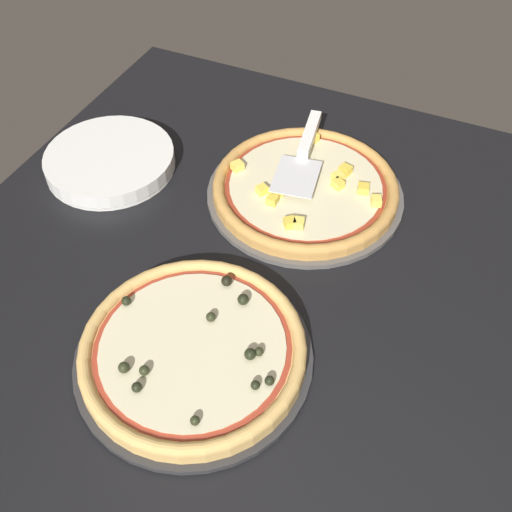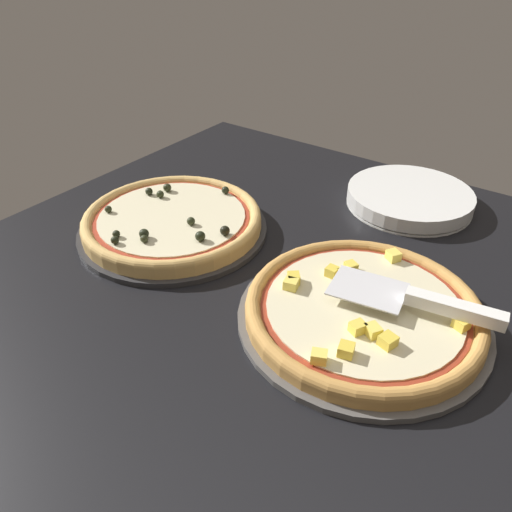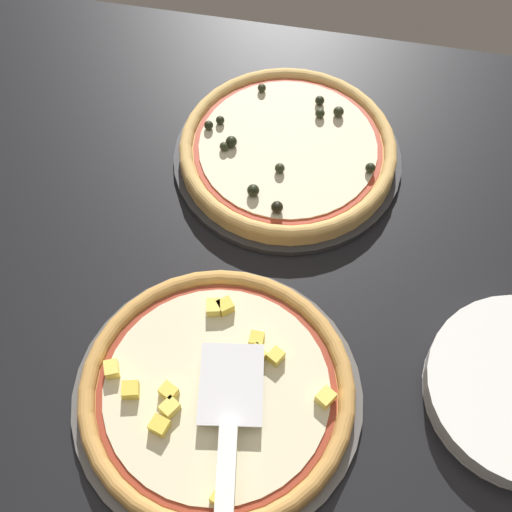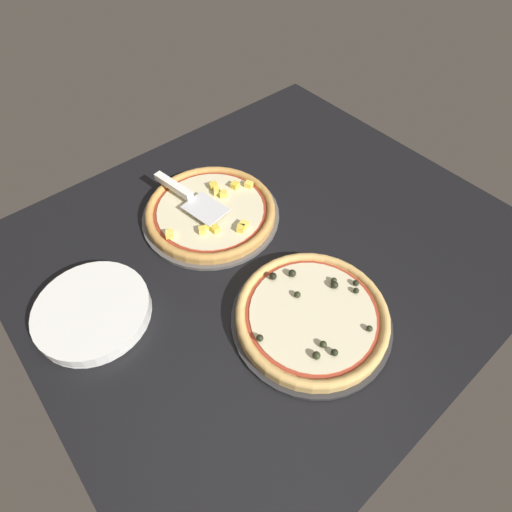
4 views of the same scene
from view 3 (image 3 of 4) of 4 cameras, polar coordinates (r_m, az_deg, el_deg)
ground_plane at (r=104.78cm, az=-3.99°, el=-2.07°), size 123.89×109.34×3.60cm
pizza_pan_front at (r=94.66cm, az=-3.09°, el=-11.16°), size 37.81×37.81×1.00cm
pizza_front at (r=92.97cm, az=-3.15°, el=-10.76°), size 35.55×35.55×3.57cm
pizza_pan_back at (r=115.00cm, az=2.52°, el=7.84°), size 36.34×36.34×1.00cm
pizza_back at (r=113.35cm, az=2.55°, el=8.54°), size 34.16×34.16×4.34cm
serving_spatula at (r=87.16cm, az=-2.31°, el=-15.60°), size 9.69×25.14×2.00cm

